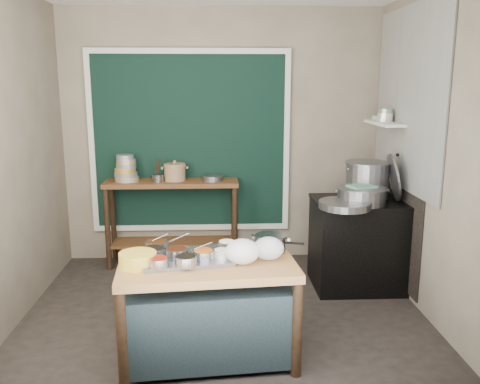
{
  "coord_description": "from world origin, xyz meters",
  "views": [
    {
      "loc": [
        -0.06,
        -4.18,
        2.0
      ],
      "look_at": [
        0.15,
        0.25,
        1.04
      ],
      "focal_mm": 38.0,
      "sensor_mm": 36.0,
      "label": 1
    }
  ],
  "objects_px": {
    "saucepan": "(270,243)",
    "stove_block": "(360,245)",
    "prep_table": "(208,311)",
    "back_counter": "(173,223)",
    "yellow_basin": "(138,260)",
    "steamer": "(361,195)",
    "condiment_tray": "(187,258)",
    "utensil_cup": "(158,178)",
    "stock_pot": "(367,180)",
    "ceramic_crock": "(175,173)"
  },
  "relations": [
    {
      "from": "ceramic_crock",
      "to": "yellow_basin",
      "type": "bearing_deg",
      "value": -92.65
    },
    {
      "from": "utensil_cup",
      "to": "prep_table",
      "type": "bearing_deg",
      "value": -74.24
    },
    {
      "from": "prep_table",
      "to": "steamer",
      "type": "distance_m",
      "value": 1.94
    },
    {
      "from": "condiment_tray",
      "to": "steamer",
      "type": "height_order",
      "value": "steamer"
    },
    {
      "from": "yellow_basin",
      "to": "saucepan",
      "type": "height_order",
      "value": "saucepan"
    },
    {
      "from": "prep_table",
      "to": "ceramic_crock",
      "type": "distance_m",
      "value": 2.18
    },
    {
      "from": "back_counter",
      "to": "ceramic_crock",
      "type": "bearing_deg",
      "value": 21.24
    },
    {
      "from": "utensil_cup",
      "to": "stock_pot",
      "type": "relative_size",
      "value": 0.29
    },
    {
      "from": "back_counter",
      "to": "ceramic_crock",
      "type": "distance_m",
      "value": 0.56
    },
    {
      "from": "prep_table",
      "to": "utensil_cup",
      "type": "height_order",
      "value": "utensil_cup"
    },
    {
      "from": "ceramic_crock",
      "to": "stove_block",
      "type": "bearing_deg",
      "value": -21.8
    },
    {
      "from": "condiment_tray",
      "to": "stove_block",
      "type": "bearing_deg",
      "value": 37.43
    },
    {
      "from": "saucepan",
      "to": "back_counter",
      "type": "bearing_deg",
      "value": 130.36
    },
    {
      "from": "ceramic_crock",
      "to": "steamer",
      "type": "bearing_deg",
      "value": -25.82
    },
    {
      "from": "condiment_tray",
      "to": "saucepan",
      "type": "bearing_deg",
      "value": 12.56
    },
    {
      "from": "stove_block",
      "to": "yellow_basin",
      "type": "height_order",
      "value": "same"
    },
    {
      "from": "steamer",
      "to": "yellow_basin",
      "type": "bearing_deg",
      "value": -147.08
    },
    {
      "from": "condiment_tray",
      "to": "steamer",
      "type": "relative_size",
      "value": 1.29
    },
    {
      "from": "condiment_tray",
      "to": "yellow_basin",
      "type": "xyz_separation_m",
      "value": [
        -0.33,
        -0.12,
        0.04
      ]
    },
    {
      "from": "prep_table",
      "to": "stove_block",
      "type": "bearing_deg",
      "value": 36.3
    },
    {
      "from": "prep_table",
      "to": "steamer",
      "type": "xyz_separation_m",
      "value": [
        1.43,
        1.17,
        0.58
      ]
    },
    {
      "from": "condiment_tray",
      "to": "yellow_basin",
      "type": "distance_m",
      "value": 0.36
    },
    {
      "from": "stove_block",
      "to": "condiment_tray",
      "type": "bearing_deg",
      "value": -142.57
    },
    {
      "from": "steamer",
      "to": "stove_block",
      "type": "bearing_deg",
      "value": 70.12
    },
    {
      "from": "back_counter",
      "to": "steamer",
      "type": "distance_m",
      "value": 2.1
    },
    {
      "from": "back_counter",
      "to": "stove_block",
      "type": "relative_size",
      "value": 1.61
    },
    {
      "from": "condiment_tray",
      "to": "saucepan",
      "type": "distance_m",
      "value": 0.64
    },
    {
      "from": "ceramic_crock",
      "to": "steamer",
      "type": "relative_size",
      "value": 0.51
    },
    {
      "from": "stove_block",
      "to": "condiment_tray",
      "type": "height_order",
      "value": "stove_block"
    },
    {
      "from": "back_counter",
      "to": "stock_pot",
      "type": "relative_size",
      "value": 3.19
    },
    {
      "from": "back_counter",
      "to": "saucepan",
      "type": "bearing_deg",
      "value": -64.19
    },
    {
      "from": "stove_block",
      "to": "stock_pot",
      "type": "distance_m",
      "value": 0.65
    },
    {
      "from": "saucepan",
      "to": "stove_block",
      "type": "bearing_deg",
      "value": 62.2
    },
    {
      "from": "stove_block",
      "to": "condiment_tray",
      "type": "distance_m",
      "value": 2.08
    },
    {
      "from": "condiment_tray",
      "to": "stock_pot",
      "type": "height_order",
      "value": "stock_pot"
    },
    {
      "from": "prep_table",
      "to": "saucepan",
      "type": "distance_m",
      "value": 0.67
    },
    {
      "from": "saucepan",
      "to": "ceramic_crock",
      "type": "height_order",
      "value": "ceramic_crock"
    },
    {
      "from": "yellow_basin",
      "to": "prep_table",
      "type": "bearing_deg",
      "value": 8.41
    },
    {
      "from": "yellow_basin",
      "to": "saucepan",
      "type": "distance_m",
      "value": 0.99
    },
    {
      "from": "condiment_tray",
      "to": "back_counter",
      "type": "bearing_deg",
      "value": 97.81
    },
    {
      "from": "yellow_basin",
      "to": "utensil_cup",
      "type": "relative_size",
      "value": 1.99
    },
    {
      "from": "prep_table",
      "to": "utensil_cup",
      "type": "relative_size",
      "value": 9.57
    },
    {
      "from": "prep_table",
      "to": "stove_block",
      "type": "height_order",
      "value": "stove_block"
    },
    {
      "from": "back_counter",
      "to": "saucepan",
      "type": "distance_m",
      "value": 2.07
    },
    {
      "from": "condiment_tray",
      "to": "ceramic_crock",
      "type": "height_order",
      "value": "ceramic_crock"
    },
    {
      "from": "saucepan",
      "to": "condiment_tray",
      "type": "bearing_deg",
      "value": -152.9
    },
    {
      "from": "back_counter",
      "to": "steamer",
      "type": "relative_size",
      "value": 2.99
    },
    {
      "from": "condiment_tray",
      "to": "saucepan",
      "type": "relative_size",
      "value": 2.58
    },
    {
      "from": "ceramic_crock",
      "to": "utensil_cup",
      "type": "bearing_deg",
      "value": -161.93
    },
    {
      "from": "prep_table",
      "to": "condiment_tray",
      "type": "bearing_deg",
      "value": 155.07
    }
  ]
}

